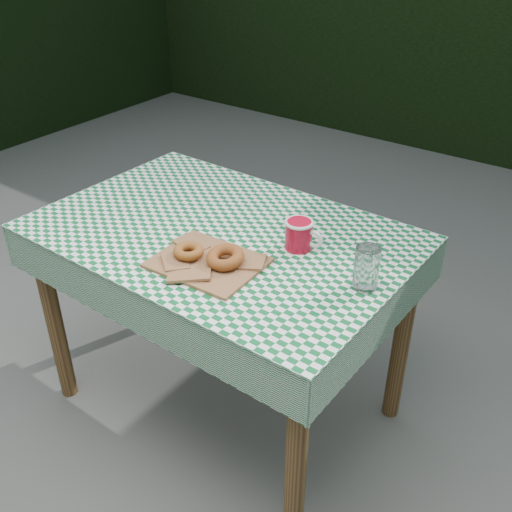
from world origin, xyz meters
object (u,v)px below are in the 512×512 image
(paper_bag, at_px, (208,262))
(coffee_mug, at_px, (299,235))
(table, at_px, (224,325))
(drinking_glass, at_px, (367,268))

(paper_bag, height_order, coffee_mug, coffee_mug)
(paper_bag, relative_size, coffee_mug, 1.87)
(table, xyz_separation_m, drinking_glass, (0.52, -0.01, 0.44))
(table, relative_size, drinking_glass, 9.48)
(coffee_mug, relative_size, drinking_glass, 1.32)
(coffee_mug, height_order, drinking_glass, drinking_glass)
(table, height_order, coffee_mug, coffee_mug)
(paper_bag, relative_size, drinking_glass, 2.47)
(paper_bag, bearing_deg, table, 118.03)
(table, bearing_deg, paper_bag, -60.84)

